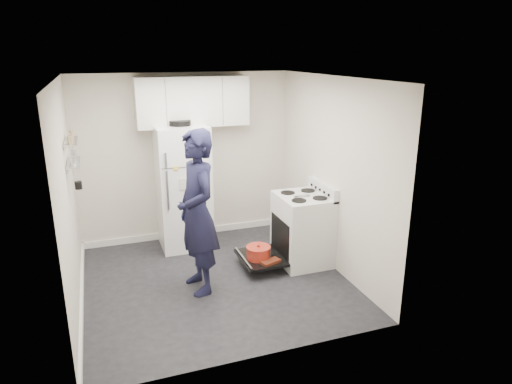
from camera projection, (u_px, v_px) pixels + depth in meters
name	position (u px, v px, depth m)	size (l,w,h in m)	color
room	(210.00, 189.00, 5.44)	(3.21, 3.21, 2.51)	black
electric_range	(302.00, 230.00, 6.18)	(0.66, 0.76, 1.10)	silver
open_oven_door	(260.00, 255.00, 6.05)	(0.55, 0.70, 0.24)	black
refrigerator	(183.00, 187.00, 6.60)	(0.72, 0.74, 1.87)	white
upper_cabinets	(193.00, 101.00, 6.48)	(1.60, 0.33, 0.70)	silver
wall_shelf_rack	(72.00, 152.00, 5.24)	(0.14, 0.60, 0.61)	#B2B2B7
person	(197.00, 213.00, 5.32)	(0.72, 0.47, 1.96)	black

